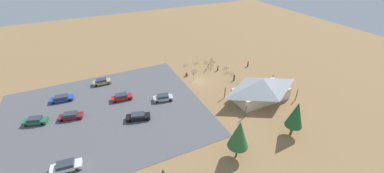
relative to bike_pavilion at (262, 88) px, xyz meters
name	(u,v)px	position (x,y,z in m)	size (l,w,h in m)	color
ground	(199,82)	(9.02, -13.32, -3.00)	(160.00, 160.00, 0.00)	#937047
parking_lot_asphalt	(105,114)	(33.19, -9.87, -2.97)	(40.95, 35.03, 0.05)	#56565B
bike_pavilion	(262,88)	(0.00, 0.00, 0.00)	(14.53, 8.20, 5.37)	beige
trash_bin	(187,75)	(10.60, -17.46, -2.55)	(0.60, 0.60, 0.90)	brown
lot_sign	(194,76)	(9.94, -14.52, -1.58)	(0.56, 0.08, 2.20)	#99999E
pine_mideast	(239,134)	(14.91, 11.96, 1.95)	(3.43, 3.43, 7.48)	brown
pine_midwest	(296,115)	(2.55, 11.97, 1.68)	(3.12, 3.12, 7.24)	brown
bicycle_yellow_front_row	(207,63)	(2.03, -21.79, -2.61)	(1.20, 1.24, 0.86)	black
bicycle_red_yard_center	(210,65)	(2.03, -19.77, -2.65)	(1.66, 0.66, 0.75)	black
bicycle_teal_yard_front	(209,68)	(3.18, -18.16, -2.63)	(0.88, 1.55, 0.83)	black
bicycle_green_mid_cluster	(212,60)	(-0.35, -22.80, -2.62)	(0.48, 1.78, 0.83)	black
bicycle_orange_trailside	(196,63)	(5.14, -22.79, -2.63)	(1.70, 0.48, 0.85)	black
bicycle_blue_back_row	(205,71)	(4.93, -17.40, -2.60)	(1.52, 1.03, 0.85)	black
bicycle_white_near_sign	(186,65)	(8.31, -23.08, -2.65)	(1.61, 0.56, 0.77)	black
bicycle_purple_lone_east	(226,68)	(-1.19, -16.25, -2.64)	(1.73, 0.50, 0.84)	black
bicycle_silver_yard_right	(233,74)	(-1.02, -12.56, -2.63)	(0.48, 1.76, 0.80)	black
bicycle_black_lone_west	(194,71)	(7.67, -18.57, -2.64)	(1.42, 0.89, 0.82)	black
bicycle_yellow_yard_left	(226,73)	(0.18, -13.81, -2.65)	(1.73, 0.48, 0.76)	black
bicycle_red_edge_south	(212,62)	(0.39, -21.19, -2.62)	(1.77, 0.48, 0.86)	black
car_maroon_end_stall	(71,116)	(39.58, -11.20, -2.28)	(4.89, 2.76, 1.34)	maroon
car_tan_front_row	(102,82)	(31.87, -22.94, -2.25)	(4.43, 2.09, 1.39)	tan
car_black_near_entry	(138,116)	(27.22, -4.91, -2.26)	(5.11, 3.09, 1.36)	black
car_silver_inner_stall	(163,98)	(20.29, -9.24, -2.25)	(4.71, 2.80, 1.38)	#BCBCC1
car_green_far_end	(35,121)	(45.96, -12.54, -2.25)	(4.66, 2.99, 1.38)	#1E6B3D
car_red_by_curb	(122,97)	(28.73, -13.59, -2.23)	(4.75, 2.35, 1.44)	red
car_blue_mid_lot	(62,98)	(41.16, -19.06, -2.29)	(4.98, 2.43, 1.29)	#1E42B2
car_white_back_corner	(66,166)	(40.76, 2.49, -2.25)	(4.80, 2.38, 1.41)	white
visitor_at_bikes	(248,64)	(-7.96, -14.98, -2.05)	(0.36, 0.36, 1.79)	#2D3347
visitor_near_lot	(218,68)	(1.27, -16.61, -2.07)	(0.39, 0.40, 1.76)	#2D3347
visitor_crossing_yard	(234,77)	(0.40, -9.85, -2.07)	(0.37, 0.40, 1.76)	#2D3347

